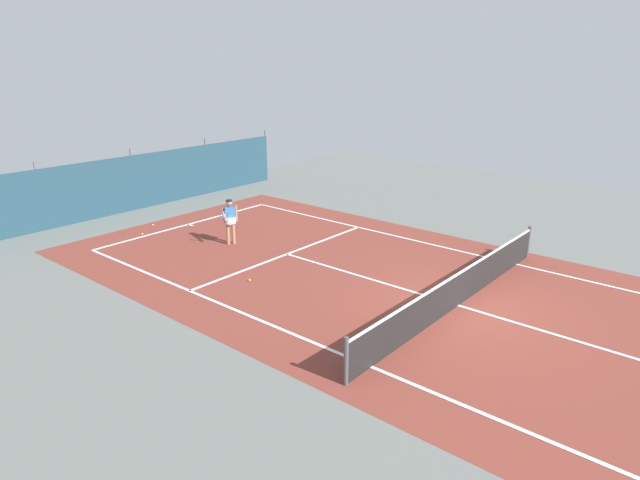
{
  "coord_description": "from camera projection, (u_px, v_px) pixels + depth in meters",
  "views": [
    {
      "loc": [
        -12.94,
        -5.99,
        6.45
      ],
      "look_at": [
        -0.15,
        4.79,
        0.9
      ],
      "focal_mm": 31.09,
      "sensor_mm": 36.0,
      "label": 1
    }
  ],
  "objects": [
    {
      "name": "back_fence",
      "position": [
        129.0,
        193.0,
        24.69
      ],
      "size": [
        16.3,
        0.98,
        2.7
      ],
      "color": "#1E3D4C",
      "rests_on": "ground"
    },
    {
      "name": "tennis_ball_by_sideline",
      "position": [
        250.0,
        280.0,
        16.73
      ],
      "size": [
        0.07,
        0.07,
        0.07
      ],
      "primitive_type": "sphere",
      "color": "#CCDB33",
      "rests_on": "ground"
    },
    {
      "name": "court_surface",
      "position": [
        458.0,
        306.0,
        15.09
      ],
      "size": [
        11.02,
        26.6,
        0.01
      ],
      "color": "brown",
      "rests_on": "ground"
    },
    {
      "name": "tennis_net",
      "position": [
        459.0,
        288.0,
        14.93
      ],
      "size": [
        10.12,
        0.1,
        1.1
      ],
      "color": "black",
      "rests_on": "ground"
    },
    {
      "name": "tennis_player",
      "position": [
        230.0,
        218.0,
        19.75
      ],
      "size": [
        0.86,
        0.62,
        1.64
      ],
      "rotation": [
        0.0,
        0.0,
        2.64
      ],
      "color": "#9E7051",
      "rests_on": "ground"
    },
    {
      "name": "ground_plane",
      "position": [
        458.0,
        306.0,
        15.09
      ],
      "size": [
        36.0,
        36.0,
        0.0
      ],
      "primitive_type": "plane",
      "color": "slate"
    },
    {
      "name": "parked_car",
      "position": [
        145.0,
        177.0,
        27.11
      ],
      "size": [
        2.16,
        4.28,
        1.68
      ],
      "rotation": [
        0.0,
        0.0,
        0.04
      ],
      "color": "silver",
      "rests_on": "ground"
    },
    {
      "name": "tennis_ball_near_player",
      "position": [
        153.0,
        225.0,
        22.22
      ],
      "size": [
        0.07,
        0.07,
        0.07
      ],
      "primitive_type": "sphere",
      "color": "#CCDB33",
      "rests_on": "ground"
    },
    {
      "name": "tennis_ball_midcourt",
      "position": [
        142.0,
        234.0,
        21.08
      ],
      "size": [
        0.07,
        0.07,
        0.07
      ],
      "primitive_type": "sphere",
      "color": "#CCDB33",
      "rests_on": "ground"
    }
  ]
}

